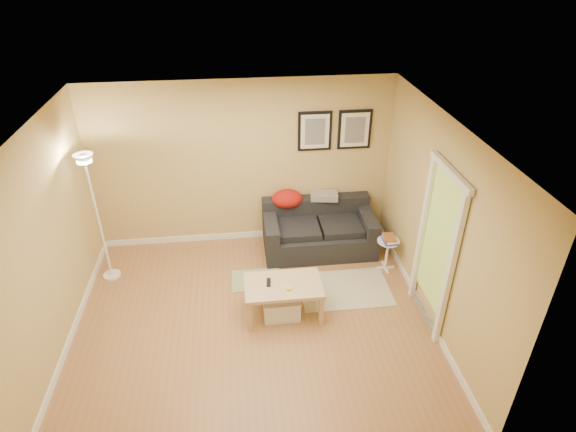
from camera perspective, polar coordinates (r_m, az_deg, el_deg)
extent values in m
plane|color=#9C6943|center=(6.22, -4.22, -12.71)|extent=(4.50, 4.50, 0.00)
plane|color=white|center=(4.81, -5.41, 10.32)|extent=(4.50, 4.50, 0.00)
plane|color=tan|center=(7.16, -5.49, 6.16)|extent=(4.50, 0.00, 4.50)
plane|color=tan|center=(3.90, -3.29, -19.09)|extent=(4.50, 0.00, 4.50)
plane|color=tan|center=(5.82, -27.48, -3.83)|extent=(0.00, 4.00, 4.00)
plane|color=tan|center=(5.89, 17.69, -1.14)|extent=(0.00, 4.00, 4.00)
cube|color=white|center=(7.75, -5.04, -2.28)|extent=(4.50, 0.02, 0.10)
cube|color=white|center=(6.55, -24.73, -12.88)|extent=(0.02, 4.00, 0.10)
cube|color=white|center=(6.61, 15.88, -10.38)|extent=(0.02, 4.00, 0.10)
cube|color=beige|center=(6.73, 6.90, -8.78)|extent=(1.25, 0.85, 0.01)
cube|color=#668C4C|center=(6.86, -3.86, -7.72)|extent=(0.70, 0.50, 0.01)
cube|color=black|center=(6.02, -2.36, -8.04)|extent=(0.07, 0.16, 0.02)
cylinder|color=yellow|center=(5.91, 0.08, -8.78)|extent=(0.07, 0.07, 0.03)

